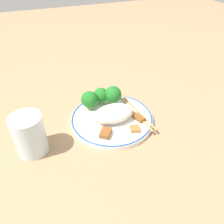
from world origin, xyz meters
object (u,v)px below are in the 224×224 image
object	(u,v)px
broccoli_back_right	(89,100)
drinking_glass	(30,135)
broccoli_back_left	(113,95)
broccoli_back_center	(101,95)
chopsticks	(135,110)
plate	(112,119)

from	to	relation	value
broccoli_back_right	drinking_glass	xyz separation A→B (m)	(-0.18, -0.10, 0.01)
broccoli_back_left	broccoli_back_center	distance (m)	0.04
chopsticks	plate	bearing A→B (deg)	-176.85
plate	chopsticks	size ratio (longest dim) A/B	1.18
plate	chopsticks	distance (m)	0.08
plate	broccoli_back_right	size ratio (longest dim) A/B	4.22
chopsticks	drinking_glass	world-z (taller)	drinking_glass
broccoli_back_center	drinking_glass	distance (m)	0.25
broccoli_back_left	drinking_glass	xyz separation A→B (m)	(-0.26, -0.10, 0.01)
drinking_glass	broccoli_back_right	bearing A→B (deg)	29.22
broccoli_back_center	drinking_glass	size ratio (longest dim) A/B	0.50
chopsticks	broccoli_back_right	bearing A→B (deg)	152.24
plate	broccoli_back_center	xyz separation A→B (m)	(-0.01, 0.08, 0.03)
broccoli_back_center	broccoli_back_right	bearing A→B (deg)	-164.27
plate	broccoli_back_left	size ratio (longest dim) A/B	3.91
plate	broccoli_back_left	bearing A→B (deg)	65.57
broccoli_back_left	plate	bearing A→B (deg)	-114.43
plate	drinking_glass	world-z (taller)	drinking_glass
drinking_glass	broccoli_back_center	bearing A→B (deg)	26.94
broccoli_back_center	plate	bearing A→B (deg)	-86.19
broccoli_back_center	broccoli_back_right	world-z (taller)	broccoli_back_right
broccoli_back_center	broccoli_back_right	xyz separation A→B (m)	(-0.04, -0.01, 0.00)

